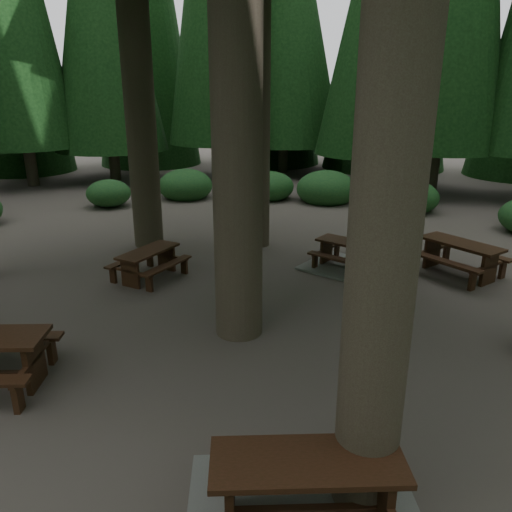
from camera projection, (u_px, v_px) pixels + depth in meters
The scene contains 6 objects.
ground at pixel (197, 326), 9.35m from camera, with size 80.00×80.00×0.00m, color #534943.
picnic_table_a at pixel (306, 503), 5.01m from camera, with size 3.13×2.99×0.83m.
picnic_table_b at pixel (149, 260), 11.54m from camera, with size 1.30×1.60×0.69m.
picnic_table_c at pixel (349, 260), 12.21m from camera, with size 2.29×1.99×0.70m.
picnic_table_d at pixel (460, 253), 11.73m from camera, with size 2.31×2.13×0.81m.
shrub_ring at pixel (250, 300), 9.51m from camera, with size 23.86×24.64×1.49m.
Camera 1 is at (5.11, -6.80, 4.25)m, focal length 35.00 mm.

